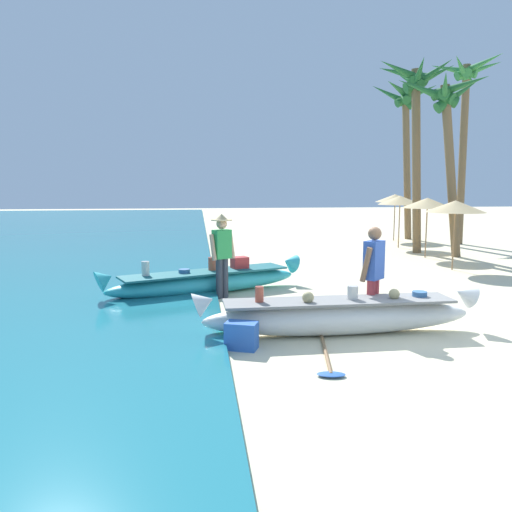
% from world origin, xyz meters
% --- Properties ---
extents(ground_plane, '(80.00, 80.00, 0.00)m').
position_xyz_m(ground_plane, '(0.00, 0.00, 0.00)').
color(ground_plane, beige).
extents(boat_white_foreground, '(4.64, 0.77, 0.82)m').
position_xyz_m(boat_white_foreground, '(-1.27, -0.27, 0.31)').
color(boat_white_foreground, white).
rests_on(boat_white_foreground, ground).
extents(boat_cyan_midground, '(4.52, 2.38, 0.79)m').
position_xyz_m(boat_cyan_midground, '(-3.31, 3.03, 0.28)').
color(boat_cyan_midground, '#33B2BC').
rests_on(boat_cyan_midground, ground).
extents(person_vendor_hatted, '(0.57, 0.46, 1.76)m').
position_xyz_m(person_vendor_hatted, '(-2.98, 2.56, 1.02)').
color(person_vendor_hatted, '#333842').
rests_on(person_vendor_hatted, ground).
extents(person_tourist_customer, '(0.54, 0.53, 1.68)m').
position_xyz_m(person_tourist_customer, '(-0.60, 0.10, 0.95)').
color(person_tourist_customer, '#B2383D').
rests_on(person_tourist_customer, ground).
extents(parasol_row_0, '(1.60, 1.60, 1.91)m').
position_xyz_m(parasol_row_0, '(3.49, 5.34, 1.75)').
color(parasol_row_0, '#8E6B47').
rests_on(parasol_row_0, ground).
extents(parasol_row_1, '(1.60, 1.60, 1.91)m').
position_xyz_m(parasol_row_1, '(3.77, 7.68, 1.75)').
color(parasol_row_1, '#8E6B47').
rests_on(parasol_row_1, ground).
extents(parasol_row_2, '(1.60, 1.60, 1.91)m').
position_xyz_m(parasol_row_2, '(3.89, 10.22, 1.75)').
color(parasol_row_2, '#8E6B47').
rests_on(parasol_row_2, ground).
extents(parasol_row_3, '(1.60, 1.60, 1.91)m').
position_xyz_m(parasol_row_3, '(4.59, 12.48, 1.75)').
color(parasol_row_3, '#8E6B47').
rests_on(parasol_row_3, ground).
extents(palm_tree_tall_inland, '(2.85, 2.64, 6.56)m').
position_xyz_m(palm_tree_tall_inland, '(5.10, 13.02, 5.15)').
color(palm_tree_tall_inland, brown).
rests_on(palm_tree_tall_inland, ground).
extents(palm_tree_leaning_seaward, '(2.89, 2.45, 6.38)m').
position_xyz_m(palm_tree_leaning_seaward, '(3.72, 8.81, 5.18)').
color(palm_tree_leaning_seaward, brown).
rests_on(palm_tree_leaning_seaward, ground).
extents(palm_tree_mid_cluster, '(2.59, 2.82, 7.05)m').
position_xyz_m(palm_tree_mid_cluster, '(6.66, 11.04, 5.57)').
color(palm_tree_mid_cluster, brown).
rests_on(palm_tree_mid_cluster, ground).
extents(palm_tree_far_behind, '(2.74, 2.59, 5.70)m').
position_xyz_m(palm_tree_far_behind, '(4.26, 7.74, 4.59)').
color(palm_tree_far_behind, brown).
rests_on(palm_tree_far_behind, ground).
extents(cooler_box, '(0.53, 0.43, 0.40)m').
position_xyz_m(cooler_box, '(-2.87, -0.83, 0.20)').
color(cooler_box, blue).
rests_on(cooler_box, ground).
extents(paddle, '(0.50, 1.85, 0.05)m').
position_xyz_m(paddle, '(-1.75, -1.46, 0.03)').
color(paddle, '#8E6B47').
rests_on(paddle, ground).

